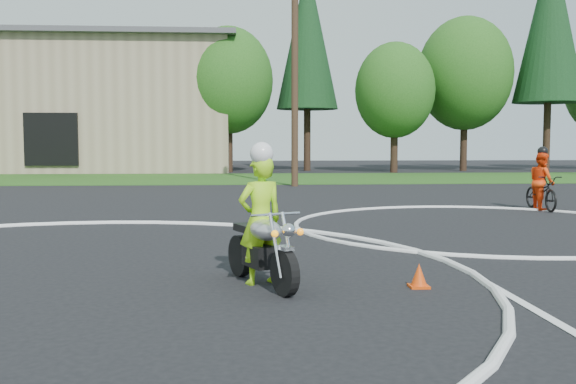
{
  "coord_description": "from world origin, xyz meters",
  "views": [
    {
      "loc": [
        2.9,
        -5.37,
        1.79
      ],
      "look_at": [
        3.52,
        3.58,
        1.1
      ],
      "focal_mm": 40.0,
      "sensor_mm": 36.0,
      "label": 1
    }
  ],
  "objects": [
    {
      "name": "traffic_cones",
      "position": [
        6.19,
        3.65,
        0.14
      ],
      "size": [
        20.78,
        9.88,
        0.3
      ],
      "color": "#DC420B",
      "rests_on": "ground"
    },
    {
      "name": "rider_primary_grp",
      "position": [
        3.11,
        2.68,
        0.87
      ],
      "size": [
        0.7,
        0.6,
        1.8
      ],
      "rotation": [
        0.0,
        0.0,
        0.42
      ],
      "color": "#9BE317",
      "rests_on": "ground"
    },
    {
      "name": "utility_poles",
      "position": [
        5.0,
        21.0,
        5.2
      ],
      "size": [
        41.6,
        1.12,
        10.0
      ],
      "color": "#473321",
      "rests_on": "ground"
    },
    {
      "name": "course_markings",
      "position": [
        2.17,
        4.35,
        0.01
      ],
      "size": [
        19.05,
        19.05,
        0.12
      ],
      "color": "silver",
      "rests_on": "ground"
    },
    {
      "name": "primary_motorcycle",
      "position": [
        3.13,
        2.55,
        0.47
      ],
      "size": [
        0.91,
        1.73,
        0.97
      ],
      "rotation": [
        0.0,
        0.0,
        0.42
      ],
      "color": "black",
      "rests_on": "ground"
    },
    {
      "name": "treeline",
      "position": [
        14.78,
        34.61,
        6.62
      ],
      "size": [
        38.2,
        8.1,
        14.52
      ],
      "color": "#382619",
      "rests_on": "ground"
    },
    {
      "name": "rider_second_grp",
      "position": [
        10.83,
        11.16,
        0.6
      ],
      "size": [
        0.63,
        1.77,
        1.7
      ],
      "rotation": [
        0.0,
        0.0,
        -0.01
      ],
      "color": "black",
      "rests_on": "ground"
    },
    {
      "name": "grass_strip",
      "position": [
        0.0,
        27.0,
        0.01
      ],
      "size": [
        120.0,
        10.0,
        0.02
      ],
      "primitive_type": "cube",
      "color": "#1E4714",
      "rests_on": "ground"
    }
  ]
}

